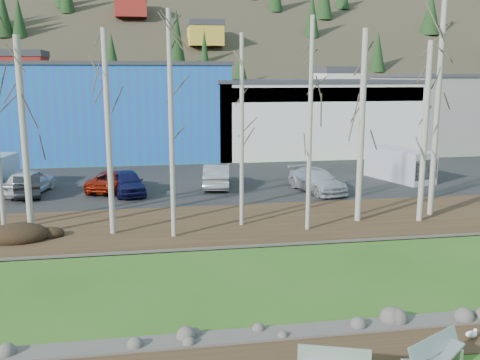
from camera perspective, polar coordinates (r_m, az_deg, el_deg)
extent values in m
cube|color=#382616|center=(14.82, 2.45, -18.09)|extent=(80.00, 1.80, 0.03)
cube|color=#382616|center=(26.19, -3.26, -4.76)|extent=(80.00, 7.00, 0.15)
cube|color=black|center=(36.35, -5.12, -0.26)|extent=(80.00, 14.00, 0.14)
cube|color=#1564AF|center=(49.74, -13.49, 7.13)|extent=(20.00, 12.00, 8.00)
cube|color=#333338|center=(49.64, -13.71, 11.91)|extent=(20.40, 12.24, 0.30)
cube|color=silver|center=(51.84, 6.95, 6.67)|extent=(18.00, 12.00, 6.50)
cube|color=#333338|center=(51.69, 7.04, 10.43)|extent=(18.36, 12.24, 0.30)
cube|color=navy|center=(46.09, 9.13, 8.99)|extent=(17.64, 0.20, 1.20)
cube|color=gray|center=(58.43, 22.28, 6.68)|extent=(14.00, 12.00, 7.00)
cube|color=#333338|center=(58.31, 22.55, 10.25)|extent=(14.28, 12.24, 0.30)
cube|color=silver|center=(13.63, 10.01, -17.89)|extent=(1.68, 0.67, 0.39)
cube|color=silver|center=(15.34, 21.62, -16.91)|extent=(0.36, 0.57, 0.48)
cube|color=silver|center=(14.73, 19.99, -16.19)|extent=(1.83, 1.11, 0.42)
cube|color=#9D9FA2|center=(14.99, 21.01, -16.69)|extent=(1.09, 0.93, 0.35)
cylinder|color=gold|center=(16.78, 23.38, -15.25)|extent=(0.01, 0.01, 0.10)
cylinder|color=gold|center=(16.82, 23.27, -15.17)|extent=(0.01, 0.01, 0.10)
ellipsoid|color=white|center=(16.77, 23.44, -14.86)|extent=(0.34, 0.19, 0.19)
cube|color=gray|center=(16.76, 23.45, -14.74)|extent=(0.23, 0.15, 0.02)
sphere|color=white|center=(16.84, 23.81, -14.45)|extent=(0.11, 0.11, 0.11)
cone|color=gold|center=(16.89, 23.97, -14.39)|extent=(0.06, 0.04, 0.03)
ellipsoid|color=black|center=(25.44, -22.62, -5.31)|extent=(2.69, 1.90, 0.53)
cylinder|color=#B7B1A4|center=(25.23, -22.04, 4.17)|extent=(0.28, 0.28, 8.76)
cylinder|color=#B7B1A4|center=(23.30, -7.34, 5.66)|extent=(0.21, 0.21, 9.81)
cylinder|color=#B7B1A4|center=(24.29, -13.86, 4.77)|extent=(0.25, 0.25, 9.07)
cylinder|color=#B7B1A4|center=(25.01, 0.19, 5.17)|extent=(0.20, 0.20, 8.97)
cylinder|color=#B7B1A4|center=(24.43, 7.48, 5.73)|extent=(0.20, 0.20, 9.65)
cylinder|color=#B7B1A4|center=(26.40, 12.84, 5.48)|extent=(0.29, 0.29, 9.22)
cylinder|color=#B7B1A4|center=(27.21, 19.12, 4.73)|extent=(0.27, 0.27, 8.68)
cylinder|color=#B7B1A4|center=(28.56, 20.42, 9.07)|extent=(0.27, 0.27, 12.80)
imported|color=white|center=(34.66, -21.60, -0.14)|extent=(2.65, 4.85, 1.56)
imported|color=#232326|center=(34.25, -21.73, -0.46)|extent=(2.18, 4.31, 1.36)
imported|color=maroon|center=(34.22, -13.38, -0.04)|extent=(3.41, 5.02, 1.28)
imported|color=#131543|center=(32.97, -11.91, -0.26)|extent=(2.49, 4.45, 1.43)
imported|color=#B1B2B4|center=(34.24, -2.50, 0.48)|extent=(2.28, 4.82, 1.52)
imported|color=silver|center=(33.29, 8.21, -0.05)|extent=(3.04, 5.14, 1.40)
cube|color=silver|center=(38.22, 16.64, 1.61)|extent=(3.42, 5.26, 2.13)
cube|color=black|center=(36.89, 18.71, 1.15)|extent=(2.15, 1.56, 1.32)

